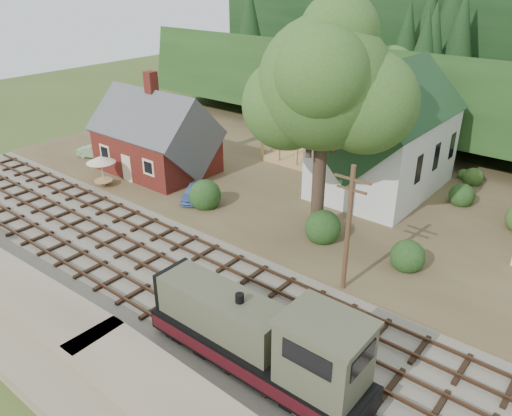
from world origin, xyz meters
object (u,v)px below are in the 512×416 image
Objects in this scene: locomotive at (263,341)px; patio_set at (101,161)px; car_blue at (194,192)px; car_green at (95,152)px.

locomotive reaches higher than patio_set.
car_blue is 1.05× the size of car_green.
car_green is at bearing 146.14° from car_blue.
car_blue is 14.72m from car_green.
patio_set is (-8.05, -2.91, 1.68)m from car_blue.
car_green is (-14.69, 0.84, -0.05)m from car_blue.
car_blue is at bearing -115.97° from car_green.
locomotive is 3.25× the size of car_green.
patio_set is at bearing 169.33° from car_blue.
locomotive is 3.11× the size of car_blue.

